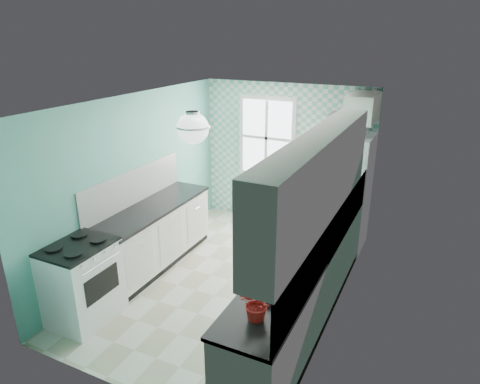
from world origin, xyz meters
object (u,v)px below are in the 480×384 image
at_px(sink, 325,225).
at_px(fridge, 342,191).
at_px(stove, 82,281).
at_px(fruit_bowl, 272,297).
at_px(ceiling_light, 193,128).
at_px(microwave, 348,124).
at_px(potted_plant, 258,304).

bearing_deg(sink, fridge, 93.54).
bearing_deg(stove, fruit_bowl, 2.12).
height_order(fridge, sink, fridge).
bearing_deg(ceiling_light, sink, 45.27).
bearing_deg(fridge, stove, -125.60).
bearing_deg(microwave, ceiling_light, 67.65).
xyz_separation_m(stove, sink, (2.40, 1.91, 0.42)).
xyz_separation_m(fruit_bowl, microwave, (-0.09, 3.22, 1.02)).
distance_m(fridge, sink, 1.36).
xyz_separation_m(ceiling_light, potted_plant, (1.20, -0.98, -1.22)).
bearing_deg(ceiling_light, fridge, 66.67).
distance_m(ceiling_light, fridge, 3.14).
distance_m(stove, potted_plant, 2.49).
relative_size(fridge, fruit_bowl, 7.89).
bearing_deg(ceiling_light, fruit_bowl, -28.32).
bearing_deg(stove, microwave, 55.75).
height_order(fridge, potted_plant, fridge).
distance_m(fridge, potted_plant, 3.56).
bearing_deg(sink, ceiling_light, -135.15).
xyz_separation_m(ceiling_light, fridge, (1.11, 2.57, -1.41)).
distance_m(potted_plant, microwave, 3.67).
xyz_separation_m(potted_plant, microwave, (-0.09, 3.56, 0.89)).
distance_m(stove, microwave, 4.27).
bearing_deg(potted_plant, fridge, 91.45).
bearing_deg(potted_plant, fruit_bowl, 90.00).
height_order(fruit_bowl, potted_plant, potted_plant).
bearing_deg(fridge, fruit_bowl, -88.75).
bearing_deg(sink, potted_plant, -90.51).
xyz_separation_m(sink, fruit_bowl, (-0.00, -1.86, 0.04)).
bearing_deg(fridge, sink, -86.40).
bearing_deg(sink, fruit_bowl, -90.52).
height_order(sink, microwave, microwave).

